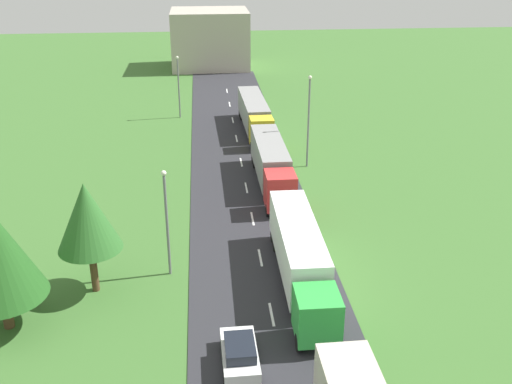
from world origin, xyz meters
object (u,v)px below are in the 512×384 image
at_px(truck_third, 271,163).
at_px(truck_second, 300,255).
at_px(truck_fourth, 254,114).
at_px(tree_oak, 87,217).
at_px(lamppost_second, 167,218).
at_px(lamppost_fourth, 178,84).
at_px(lamppost_third, 309,117).
at_px(car_second, 240,353).
at_px(distant_building, 210,39).

bearing_deg(truck_third, truck_second, -90.36).
distance_m(truck_fourth, tree_oak, 34.90).
bearing_deg(lamppost_second, lamppost_fourth, 90.32).
relative_size(truck_fourth, lamppost_third, 1.60).
xyz_separation_m(truck_fourth, car_second, (-4.48, -40.31, -1.32)).
relative_size(truck_third, truck_fourth, 0.94).
distance_m(truck_second, car_second, 8.87).
distance_m(lamppost_second, lamppost_fourth, 37.29).
distance_m(truck_fourth, lamppost_second, 31.81).
distance_m(car_second, lamppost_second, 11.07).
xyz_separation_m(car_second, lamppost_third, (8.63, 28.78, 4.15)).
distance_m(lamppost_fourth, tree_oak, 39.13).
height_order(truck_fourth, lamppost_second, lamppost_second).
bearing_deg(car_second, tree_oak, 137.00).
distance_m(car_second, distant_building, 77.54).
bearing_deg(lamppost_third, truck_third, -131.70).
xyz_separation_m(truck_second, lamppost_second, (-8.48, 2.16, 2.03)).
distance_m(car_second, tree_oak, 12.74).
bearing_deg(lamppost_third, tree_oak, -130.12).
xyz_separation_m(truck_second, tree_oak, (-13.17, 0.59, 3.05)).
bearing_deg(truck_second, truck_fourth, 89.92).
bearing_deg(lamppost_third, distant_building, 99.72).
distance_m(truck_second, truck_third, 16.61).
height_order(lamppost_second, tree_oak, lamppost_second).
bearing_deg(car_second, truck_second, 59.66).
bearing_deg(truck_second, lamppost_third, 78.80).
distance_m(lamppost_third, tree_oak, 26.97).
bearing_deg(lamppost_fourth, truck_third, -68.93).
height_order(car_second, distant_building, distant_building).
xyz_separation_m(lamppost_second, lamppost_fourth, (-0.21, 37.29, 0.06)).
bearing_deg(distant_building, lamppost_fourth, -98.52).
bearing_deg(truck_fourth, lamppost_third, -70.18).
bearing_deg(lamppost_fourth, lamppost_second, -89.68).
relative_size(truck_third, lamppost_third, 1.51).
relative_size(truck_second, lamppost_second, 1.88).
distance_m(lamppost_third, distant_building, 49.37).
height_order(truck_third, distant_building, distant_building).
bearing_deg(truck_fourth, car_second, -96.34).
distance_m(car_second, lamppost_third, 30.33).
height_order(lamppost_second, lamppost_fourth, lamppost_fourth).
bearing_deg(lamppost_fourth, distant_building, 81.48).
bearing_deg(tree_oak, lamppost_third, 49.88).
distance_m(truck_fourth, lamppost_fourth, 11.22).
distance_m(truck_third, lamppost_second, 16.93).
height_order(truck_second, lamppost_third, lamppost_third).
height_order(lamppost_third, lamppost_fourth, lamppost_third).
bearing_deg(truck_third, truck_fourth, 90.21).
xyz_separation_m(truck_fourth, lamppost_fourth, (-8.74, 6.71, 2.12)).
xyz_separation_m(lamppost_third, distant_building, (-8.33, 48.66, -0.27)).
distance_m(truck_second, distant_building, 70.04).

